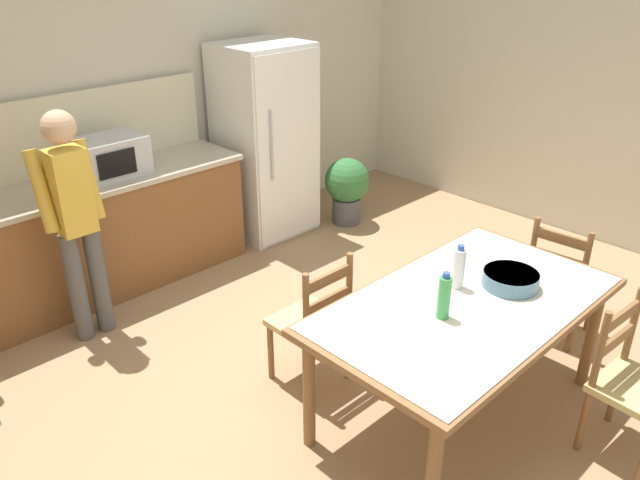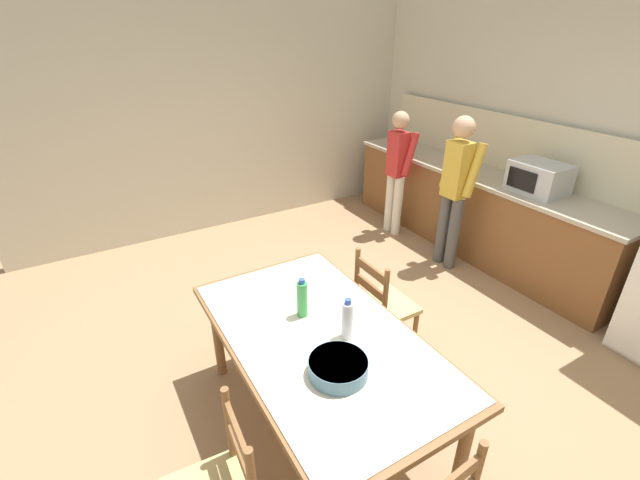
{
  "view_description": "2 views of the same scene",
  "coord_description": "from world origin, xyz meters",
  "px_view_note": "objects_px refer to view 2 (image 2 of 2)",
  "views": [
    {
      "loc": [
        -2.41,
        -2.18,
        2.6
      ],
      "look_at": [
        -0.37,
        -0.08,
        1.17
      ],
      "focal_mm": 35.0,
      "sensor_mm": 36.0,
      "label": 1
    },
    {
      "loc": [
        1.97,
        -1.65,
        2.46
      ],
      "look_at": [
        -0.39,
        -0.26,
        1.05
      ],
      "focal_mm": 24.0,
      "sensor_mm": 36.0,
      "label": 2
    }
  ],
  "objects_px": {
    "microwave": "(539,178)",
    "serving_bowl": "(338,367)",
    "person_at_counter": "(455,186)",
    "person_at_sink": "(397,167)",
    "bottle_near_centre": "(302,299)",
    "chair_side_far_left": "(382,306)",
    "bottle_off_centre": "(347,320)",
    "dining_table": "(320,345)"
  },
  "relations": [
    {
      "from": "microwave",
      "to": "serving_bowl",
      "type": "relative_size",
      "value": 1.56
    },
    {
      "from": "person_at_counter",
      "to": "serving_bowl",
      "type": "bearing_deg",
      "value": -148.13
    },
    {
      "from": "serving_bowl",
      "to": "person_at_sink",
      "type": "xyz_separation_m",
      "value": [
        -2.44,
        2.41,
        0.03
      ]
    },
    {
      "from": "bottle_near_centre",
      "to": "serving_bowl",
      "type": "bearing_deg",
      "value": -8.32
    },
    {
      "from": "chair_side_far_left",
      "to": "microwave",
      "type": "bearing_deg",
      "value": -83.98
    },
    {
      "from": "microwave",
      "to": "bottle_near_centre",
      "type": "height_order",
      "value": "microwave"
    },
    {
      "from": "bottle_near_centre",
      "to": "bottle_off_centre",
      "type": "height_order",
      "value": "same"
    },
    {
      "from": "bottle_off_centre",
      "to": "chair_side_far_left",
      "type": "bearing_deg",
      "value": 126.15
    },
    {
      "from": "microwave",
      "to": "bottle_near_centre",
      "type": "distance_m",
      "value": 2.86
    },
    {
      "from": "dining_table",
      "to": "chair_side_far_left",
      "type": "bearing_deg",
      "value": 116.63
    },
    {
      "from": "chair_side_far_left",
      "to": "person_at_sink",
      "type": "relative_size",
      "value": 0.59
    },
    {
      "from": "bottle_off_centre",
      "to": "serving_bowl",
      "type": "distance_m",
      "value": 0.32
    },
    {
      "from": "microwave",
      "to": "dining_table",
      "type": "xyz_separation_m",
      "value": [
        0.61,
        -2.83,
        -0.39
      ]
    },
    {
      "from": "person_at_sink",
      "to": "person_at_counter",
      "type": "height_order",
      "value": "person_at_counter"
    },
    {
      "from": "microwave",
      "to": "chair_side_far_left",
      "type": "relative_size",
      "value": 0.55
    },
    {
      "from": "chair_side_far_left",
      "to": "person_at_counter",
      "type": "distance_m",
      "value": 1.75
    },
    {
      "from": "bottle_near_centre",
      "to": "bottle_off_centre",
      "type": "relative_size",
      "value": 1.0
    },
    {
      "from": "microwave",
      "to": "person_at_sink",
      "type": "bearing_deg",
      "value": -161.68
    },
    {
      "from": "bottle_near_centre",
      "to": "chair_side_far_left",
      "type": "relative_size",
      "value": 0.3
    },
    {
      "from": "microwave",
      "to": "dining_table",
      "type": "relative_size",
      "value": 0.27
    },
    {
      "from": "dining_table",
      "to": "person_at_counter",
      "type": "bearing_deg",
      "value": 116.8
    },
    {
      "from": "bottle_near_centre",
      "to": "serving_bowl",
      "type": "relative_size",
      "value": 0.84
    },
    {
      "from": "dining_table",
      "to": "chair_side_far_left",
      "type": "xyz_separation_m",
      "value": [
        -0.41,
        0.81,
        -0.26
      ]
    },
    {
      "from": "bottle_near_centre",
      "to": "serving_bowl",
      "type": "height_order",
      "value": "bottle_near_centre"
    },
    {
      "from": "serving_bowl",
      "to": "chair_side_far_left",
      "type": "distance_m",
      "value": 1.21
    },
    {
      "from": "bottle_near_centre",
      "to": "dining_table",
      "type": "bearing_deg",
      "value": -0.25
    },
    {
      "from": "chair_side_far_left",
      "to": "person_at_sink",
      "type": "height_order",
      "value": "person_at_sink"
    },
    {
      "from": "serving_bowl",
      "to": "chair_side_far_left",
      "type": "bearing_deg",
      "value": 129.18
    },
    {
      "from": "person_at_counter",
      "to": "person_at_sink",
      "type": "bearing_deg",
      "value": 88.83
    },
    {
      "from": "person_at_sink",
      "to": "person_at_counter",
      "type": "distance_m",
      "value": 0.96
    },
    {
      "from": "microwave",
      "to": "serving_bowl",
      "type": "distance_m",
      "value": 3.07
    },
    {
      "from": "bottle_near_centre",
      "to": "person_at_counter",
      "type": "bearing_deg",
      "value": 112.14
    },
    {
      "from": "dining_table",
      "to": "serving_bowl",
      "type": "relative_size",
      "value": 5.71
    },
    {
      "from": "microwave",
      "to": "bottle_near_centre",
      "type": "xyz_separation_m",
      "value": [
        0.39,
        -2.83,
        -0.18
      ]
    },
    {
      "from": "bottle_off_centre",
      "to": "person_at_counter",
      "type": "relative_size",
      "value": 0.16
    },
    {
      "from": "dining_table",
      "to": "bottle_off_centre",
      "type": "relative_size",
      "value": 6.77
    },
    {
      "from": "microwave",
      "to": "person_at_counter",
      "type": "relative_size",
      "value": 0.3
    },
    {
      "from": "microwave",
      "to": "bottle_off_centre",
      "type": "bearing_deg",
      "value": -75.37
    },
    {
      "from": "person_at_sink",
      "to": "serving_bowl",
      "type": "bearing_deg",
      "value": -134.66
    },
    {
      "from": "bottle_off_centre",
      "to": "chair_side_far_left",
      "type": "xyz_separation_m",
      "value": [
        -0.5,
        0.68,
        -0.46
      ]
    },
    {
      "from": "chair_side_far_left",
      "to": "person_at_sink",
      "type": "bearing_deg",
      "value": -41.41
    },
    {
      "from": "person_at_sink",
      "to": "bottle_off_centre",
      "type": "bearing_deg",
      "value": -134.87
    }
  ]
}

